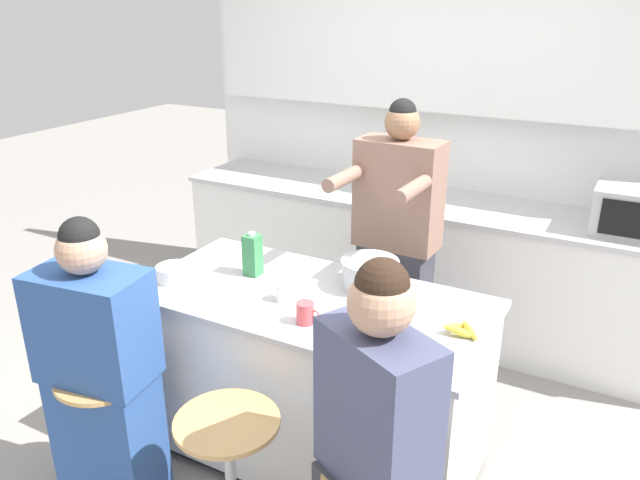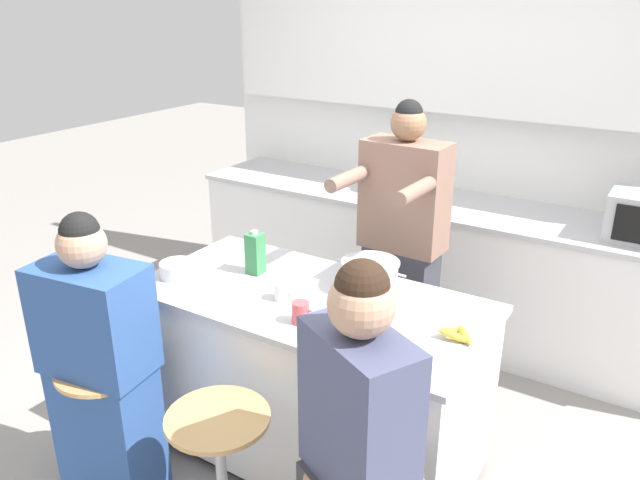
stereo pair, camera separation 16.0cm
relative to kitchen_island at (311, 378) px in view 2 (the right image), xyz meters
The scene contains 16 objects.
ground_plane 0.45m from the kitchen_island, ahead, with size 16.00×16.00×0.00m, color gray.
wall_back 2.18m from the kitchen_island, 90.00° to the left, with size 3.74×0.22×2.70m.
back_counter 1.56m from the kitchen_island, 90.00° to the left, with size 3.47×0.67×0.91m.
kitchen_island is the anchor object (origin of this frame).
bar_stool_leftmost 0.94m from the kitchen_island, 134.00° to the right, with size 0.41×0.41×0.65m.
bar_stool_center 0.67m from the kitchen_island, 90.00° to the right, with size 0.41×0.41×0.65m.
person_cooking 0.79m from the kitchen_island, 78.72° to the left, with size 0.45×0.55×1.70m.
person_wrapped_blanket 0.97m from the kitchen_island, 133.87° to the right, with size 0.50×0.35×1.37m.
person_seated_near 0.95m from the kitchen_island, 47.58° to the right, with size 0.46×0.40×1.46m.
cooking_pot 0.58m from the kitchen_island, 48.06° to the left, with size 0.36×0.27×0.14m.
fruit_bowl 0.83m from the kitchen_island, 166.30° to the right, with size 0.17×0.17×0.07m.
coffee_cup_near 0.54m from the kitchen_island, 66.75° to the right, with size 0.11×0.07×0.09m.
coffee_cup_far 0.50m from the kitchen_island, 133.81° to the right, with size 0.10×0.07×0.08m.
banana_bunch 0.84m from the kitchen_island, ahead, with size 0.16×0.12×0.05m.
juice_carton 0.66m from the kitchen_island, 168.60° to the left, with size 0.07×0.07×0.22m.
potted_plant 1.72m from the kitchen_island, 103.99° to the left, with size 0.18×0.18×0.27m.
Camera 2 is at (1.39, -2.14, 2.17)m, focal length 35.00 mm.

